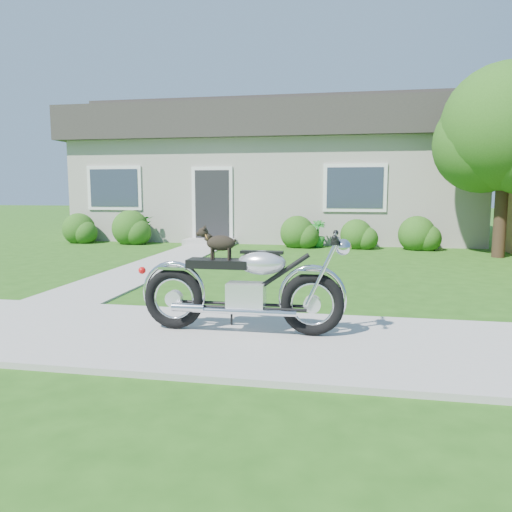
# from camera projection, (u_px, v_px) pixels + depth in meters

# --- Properties ---
(ground) EXTENTS (80.00, 80.00, 0.00)m
(ground) POSITION_uv_depth(u_px,v_px,m) (125.00, 333.00, 5.42)
(ground) COLOR #235114
(ground) RESTS_ON ground
(sidewalk) EXTENTS (24.00, 2.20, 0.04)m
(sidewalk) POSITION_uv_depth(u_px,v_px,m) (125.00, 332.00, 5.42)
(sidewalk) COLOR #9E9B93
(sidewalk) RESTS_ON ground
(walkway) EXTENTS (1.20, 8.00, 0.03)m
(walkway) POSITION_uv_depth(u_px,v_px,m) (163.00, 263.00, 10.56)
(walkway) COLOR #9E9B93
(walkway) RESTS_ON ground
(house) EXTENTS (12.60, 7.03, 4.50)m
(house) POSITION_uv_depth(u_px,v_px,m) (279.00, 171.00, 16.82)
(house) COLOR #ACA59B
(house) RESTS_ON ground
(tree_near) EXTENTS (2.86, 2.84, 4.36)m
(tree_near) POSITION_uv_depth(u_px,v_px,m) (512.00, 133.00, 11.03)
(tree_near) COLOR #3D2B1C
(tree_near) RESTS_ON ground
(shrub_row) EXTENTS (10.48, 1.05, 1.05)m
(shrub_row) POSITION_uv_depth(u_px,v_px,m) (235.00, 231.00, 13.78)
(shrub_row) COLOR #275316
(shrub_row) RESTS_ON ground
(potted_plant_left) EXTENTS (0.80, 0.86, 0.79)m
(potted_plant_left) POSITION_uv_depth(u_px,v_px,m) (140.00, 230.00, 14.34)
(potted_plant_left) COLOR #1C6019
(potted_plant_left) RESTS_ON ground
(potted_plant_right) EXTENTS (0.42, 0.42, 0.73)m
(potted_plant_right) POSITION_uv_depth(u_px,v_px,m) (318.00, 234.00, 13.42)
(potted_plant_right) COLOR #1E6F21
(potted_plant_right) RESTS_ON ground
(motorcycle_with_dog) EXTENTS (2.22, 0.60, 1.11)m
(motorcycle_with_dog) POSITION_uv_depth(u_px,v_px,m) (246.00, 286.00, 5.26)
(motorcycle_with_dog) COLOR black
(motorcycle_with_dog) RESTS_ON sidewalk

